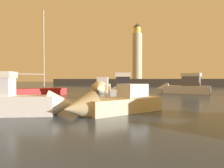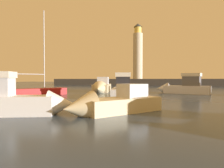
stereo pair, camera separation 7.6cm
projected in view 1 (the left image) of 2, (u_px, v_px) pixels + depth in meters
The scene contains 9 objects.
ground_plane at pixel (142, 92), 31.63m from camera, with size 220.00×220.00×0.00m, color #2D3D51.
breakwater at pixel (155, 82), 60.27m from camera, with size 66.73×5.87×2.09m, color #423F3D.
lighthouse at pixel (137, 53), 61.53m from camera, with size 2.94×2.94×17.21m.
motorboat_1 at pixel (101, 87), 30.54m from camera, with size 3.87×8.67×2.79m.
motorboat_2 at pixel (18, 102), 10.91m from camera, with size 6.58×3.80×2.58m.
motorboat_4 at pixel (110, 104), 11.38m from camera, with size 5.28×5.89×2.09m.
motorboat_5 at pixel (181, 87), 27.21m from camera, with size 7.36×3.88×3.07m.
motorboat_6 at pixel (123, 90), 21.88m from camera, with size 3.68×7.63×3.16m.
sailboat_moored at pixel (39, 91), 24.11m from camera, with size 4.94×6.47×10.45m.
Camera 1 is at (4.14, -1.85, 1.97)m, focal length 31.71 mm.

